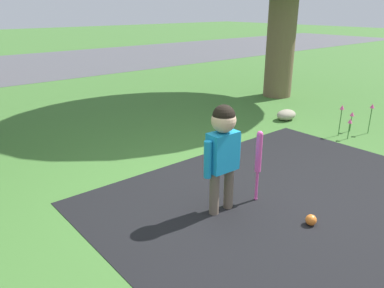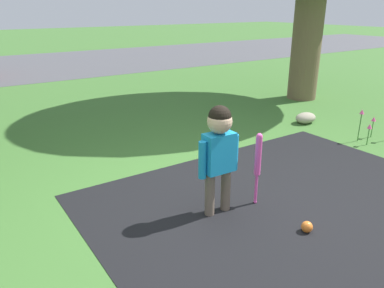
# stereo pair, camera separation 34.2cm
# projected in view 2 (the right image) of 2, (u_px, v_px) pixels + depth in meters

# --- Properties ---
(ground_plane) EXTENTS (60.00, 60.00, 0.00)m
(ground_plane) POSITION_uv_depth(u_px,v_px,m) (226.00, 202.00, 3.46)
(ground_plane) COLOR #3D6B2D
(street_strip) EXTENTS (40.00, 6.00, 0.01)m
(street_strip) POSITION_uv_depth(u_px,v_px,m) (18.00, 67.00, 11.13)
(street_strip) COLOR #4C4C51
(street_strip) RESTS_ON ground
(child) EXTENTS (0.39, 0.21, 0.96)m
(child) POSITION_uv_depth(u_px,v_px,m) (219.00, 145.00, 3.08)
(child) COLOR #6B5B4C
(child) RESTS_ON ground
(baseball_bat) EXTENTS (0.06, 0.06, 0.68)m
(baseball_bat) POSITION_uv_depth(u_px,v_px,m) (258.00, 159.00, 3.29)
(baseball_bat) COLOR #E54CA5
(baseball_bat) RESTS_ON ground
(sports_ball) EXTENTS (0.09, 0.09, 0.09)m
(sports_ball) POSITION_uv_depth(u_px,v_px,m) (307.00, 227.00, 2.99)
(sports_ball) COLOR orange
(sports_ball) RESTS_ON ground
(flower_bed) EXTENTS (0.50, 0.28, 0.44)m
(flower_bed) POSITION_uv_depth(u_px,v_px,m) (375.00, 119.00, 4.93)
(flower_bed) COLOR #38702D
(flower_bed) RESTS_ON ground
(edging_rock) EXTENTS (0.36, 0.25, 0.16)m
(edging_rock) POSITION_uv_depth(u_px,v_px,m) (306.00, 118.00, 5.76)
(edging_rock) COLOR #9E937F
(edging_rock) RESTS_ON ground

